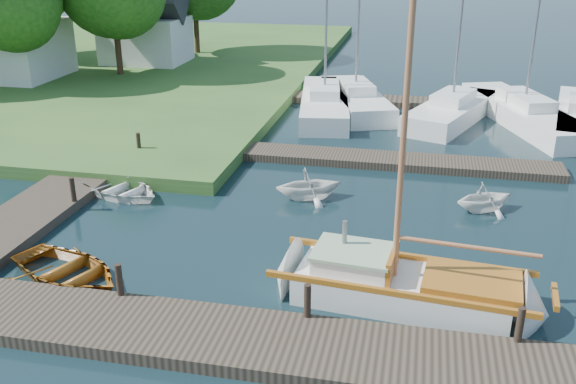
% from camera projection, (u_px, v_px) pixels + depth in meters
% --- Properties ---
extents(ground, '(160.00, 160.00, 0.00)m').
position_uv_depth(ground, '(288.00, 229.00, 19.28)').
color(ground, black).
rests_on(ground, ground).
extents(near_dock, '(18.00, 2.20, 0.30)m').
position_uv_depth(near_dock, '(230.00, 339.00, 13.78)').
color(near_dock, '#2C251A').
rests_on(near_dock, ground).
extents(left_dock, '(2.20, 18.00, 0.30)m').
position_uv_depth(left_dock, '(78.00, 181.00, 22.58)').
color(left_dock, '#2C251A').
rests_on(left_dock, ground).
extents(far_dock, '(14.00, 1.60, 0.30)m').
position_uv_depth(far_dock, '(373.00, 160.00, 24.74)').
color(far_dock, '#2C251A').
rests_on(far_dock, ground).
extents(pontoon, '(30.00, 1.60, 0.30)m').
position_uv_depth(pontoon, '(551.00, 109.00, 31.82)').
color(pontoon, '#2C251A').
rests_on(pontoon, ground).
extents(mooring_post_1, '(0.16, 0.16, 0.80)m').
position_uv_depth(mooring_post_1, '(119.00, 280.00, 15.06)').
color(mooring_post_1, black).
rests_on(mooring_post_1, near_dock).
extents(mooring_post_2, '(0.16, 0.16, 0.80)m').
position_uv_depth(mooring_post_2, '(307.00, 301.00, 14.20)').
color(mooring_post_2, black).
rests_on(mooring_post_2, near_dock).
extents(mooring_post_3, '(0.16, 0.16, 0.80)m').
position_uv_depth(mooring_post_3, '(520.00, 325.00, 13.33)').
color(mooring_post_3, black).
rests_on(mooring_post_3, near_dock).
extents(mooring_post_4, '(0.16, 0.16, 0.80)m').
position_uv_depth(mooring_post_4, '(73.00, 189.00, 20.37)').
color(mooring_post_4, black).
rests_on(mooring_post_4, left_dock).
extents(mooring_post_5, '(0.16, 0.16, 0.80)m').
position_uv_depth(mooring_post_5, '(139.00, 143.00, 24.90)').
color(mooring_post_5, black).
rests_on(mooring_post_5, left_dock).
extents(sailboat, '(7.31, 2.67, 9.83)m').
position_uv_depth(sailboat, '(408.00, 289.00, 15.34)').
color(sailboat, white).
rests_on(sailboat, ground).
extents(dinghy, '(4.15, 3.61, 0.72)m').
position_uv_depth(dinghy, '(66.00, 266.00, 16.37)').
color(dinghy, '#974A18').
rests_on(dinghy, ground).
extents(tender_a, '(3.87, 3.36, 0.67)m').
position_uv_depth(tender_a, '(120.00, 186.00, 21.64)').
color(tender_a, white).
rests_on(tender_a, ground).
extents(tender_b, '(2.82, 2.68, 1.17)m').
position_uv_depth(tender_b, '(309.00, 182.00, 21.31)').
color(tender_b, white).
rests_on(tender_b, ground).
extents(tender_d, '(2.61, 2.52, 1.06)m').
position_uv_depth(tender_d, '(485.00, 195.00, 20.40)').
color(tender_d, white).
rests_on(tender_d, ground).
extents(marina_boat_0, '(3.49, 8.90, 10.93)m').
position_uv_depth(marina_boat_0, '(325.00, 101.00, 31.62)').
color(marina_boat_0, white).
rests_on(marina_boat_0, ground).
extents(marina_boat_1, '(4.68, 8.07, 9.45)m').
position_uv_depth(marina_boat_1, '(355.00, 98.00, 32.31)').
color(marina_boat_1, white).
rests_on(marina_boat_1, ground).
extents(marina_boat_2, '(4.71, 7.67, 10.23)m').
position_uv_depth(marina_boat_2, '(452.00, 109.00, 30.17)').
color(marina_boat_2, white).
rests_on(marina_boat_2, ground).
extents(marina_boat_3, '(5.30, 9.93, 13.00)m').
position_uv_depth(marina_boat_3, '(524.00, 111.00, 29.77)').
color(marina_boat_3, white).
rests_on(marina_boat_3, ground).
extents(house_a, '(6.30, 5.00, 6.29)m').
position_uv_depth(house_a, '(3.00, 34.00, 36.53)').
color(house_a, silver).
rests_on(house_a, shore).
extents(house_c, '(5.25, 4.00, 5.28)m').
position_uv_depth(house_c, '(145.00, 29.00, 40.96)').
color(house_c, silver).
rests_on(house_c, shore).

